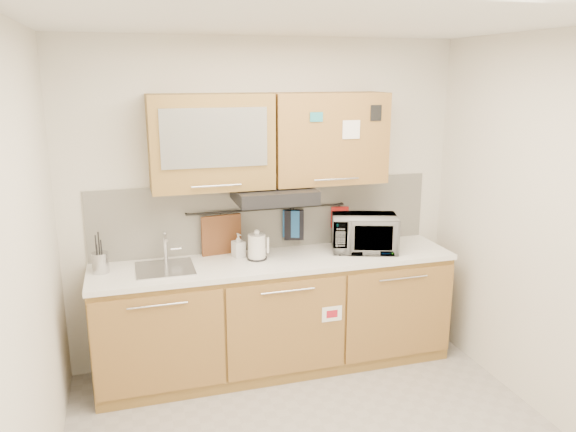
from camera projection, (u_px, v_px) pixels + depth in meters
ceiling at (336, 17)px, 2.84m from camera, size 3.20×3.20×0.00m
wall_back at (266, 203)px, 4.56m from camera, size 3.20×0.00×3.20m
wall_left at (23, 290)px, 2.73m from camera, size 0.00×3.00×3.00m
wall_right at (565, 237)px, 3.60m from camera, size 0.00×3.00×3.00m
base_cabinet at (277, 320)px, 4.49m from camera, size 2.80×0.64×0.88m
countertop at (276, 261)px, 4.37m from camera, size 2.82×0.62×0.04m
backsplash at (267, 215)px, 4.57m from camera, size 2.80×0.02×0.56m
upper_cabinets at (270, 140)px, 4.26m from camera, size 1.82×0.37×0.70m
range_hood at (274, 195)px, 4.30m from camera, size 0.60×0.46×0.10m
sink at (165, 268)px, 4.15m from camera, size 0.42×0.40×0.26m
utensil_rail at (268, 209)px, 4.52m from camera, size 1.30×0.02×0.02m
utensil_crock at (100, 262)px, 4.05m from camera, size 0.16×0.16×0.30m
kettle at (257, 247)px, 4.34m from camera, size 0.17×0.15×0.24m
toaster at (374, 241)px, 4.52m from camera, size 0.26×0.19×0.18m
microwave at (364, 233)px, 4.55m from camera, size 0.60×0.50×0.29m
soap_bottle at (238, 245)px, 4.40m from camera, size 0.11×0.11×0.19m
cutting_board at (222, 239)px, 4.46m from camera, size 0.32×0.06×0.40m
oven_mitt at (291, 224)px, 4.59m from camera, size 0.14×0.08×0.23m
dark_pouch at (294, 225)px, 4.60m from camera, size 0.17×0.08×0.25m
pot_holder at (340, 217)px, 4.70m from camera, size 0.15×0.05×0.18m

